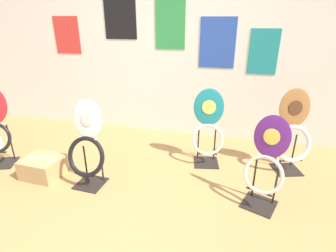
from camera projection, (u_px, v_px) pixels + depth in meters
ground_plane at (101, 232)px, 2.12m from camera, size 14.00×14.00×0.00m
wall_back at (167, 42)px, 3.55m from camera, size 8.00×0.07×2.60m
toilet_seat_display_woodgrain at (293, 135)px, 2.83m from camera, size 0.45×0.35×0.93m
toilet_seat_display_purple_note at (266, 166)px, 2.29m from camera, size 0.39×0.36×0.85m
toilet_seat_display_teal_sax at (208, 128)px, 2.98m from camera, size 0.39×0.33×0.88m
toilet_seat_display_white_plain at (87, 150)px, 2.59m from camera, size 0.42×0.29×0.89m
storage_box at (43, 167)px, 2.84m from camera, size 0.41×0.36×0.21m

